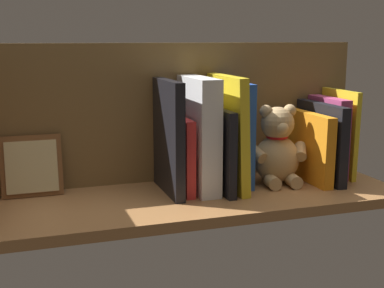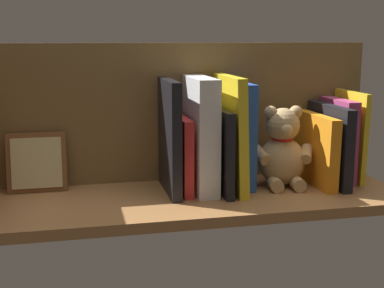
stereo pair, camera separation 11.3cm
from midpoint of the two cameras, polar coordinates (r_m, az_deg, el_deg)
ground_plane at (r=116.17cm, az=-2.80°, el=-5.95°), size 91.95×31.62×2.20cm
shelf_back_panel at (r=125.24cm, az=-4.55°, el=3.36°), size 91.95×1.50×32.17cm
book_0 at (r=133.33cm, az=13.09°, el=1.15°), size 1.60×15.03×20.99cm
book_1 at (r=132.16cm, az=11.93°, el=0.73°), size 3.06×14.62×19.22cm
book_2 at (r=128.34cm, az=11.16°, el=0.23°), size 2.29×19.79×18.27cm
book_3 at (r=127.25cm, az=9.84°, el=-0.31°), size 2.66×19.28×16.17cm
teddy_bear at (r=123.59cm, az=6.52°, el=-0.55°), size 14.79×12.61×18.36cm
book_4 at (r=121.76cm, az=2.20°, el=1.09°), size 2.81×14.33×23.49cm
book_5 at (r=118.24cm, az=1.14°, el=1.22°), size 3.10×19.22×25.30cm
book_6 at (r=117.88cm, az=-0.09°, el=-0.53°), size 1.73×19.56×18.32cm
dictionary_thick_white at (r=116.94cm, az=-2.06°, el=1.03°), size 4.56×17.54×24.99cm
book_7 at (r=117.42cm, az=-4.06°, el=-1.07°), size 2.05×16.29×16.44cm
book_8 at (r=115.13cm, az=-5.36°, el=0.72°), size 2.11×18.01×24.59cm
picture_frame_leaning at (r=120.19cm, az=-19.40°, el=-2.28°), size 12.76×3.89×13.12cm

